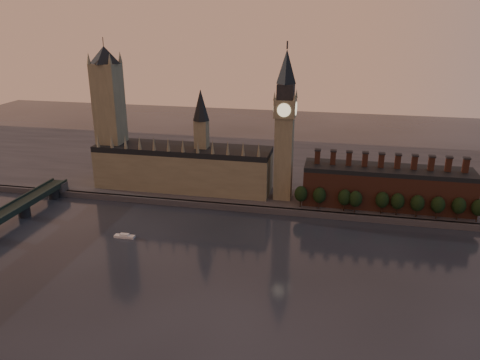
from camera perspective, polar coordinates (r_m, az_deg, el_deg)
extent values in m
plane|color=black|center=(239.66, -0.57, -12.40)|extent=(900.00, 900.00, 0.00)
cube|color=#494A4F|center=(317.47, 2.94, -3.64)|extent=(900.00, 4.00, 4.00)
cube|color=#494A4F|center=(401.05, 4.98, 1.31)|extent=(900.00, 180.00, 4.00)
cube|color=gray|center=(349.41, -6.94, 1.24)|extent=(130.00, 30.00, 28.00)
cube|color=black|center=(344.77, -7.05, 3.76)|extent=(130.00, 30.00, 4.00)
cube|color=gray|center=(337.74, -4.70, 5.27)|extent=(9.00, 9.00, 24.00)
cone|color=black|center=(332.86, -4.81, 9.11)|extent=(12.00, 12.00, 22.00)
cone|color=gray|center=(354.13, -16.94, 4.65)|extent=(2.60, 2.60, 10.00)
cone|color=gray|center=(349.16, -15.39, 4.59)|extent=(2.60, 2.60, 10.00)
cone|color=gray|center=(344.45, -13.79, 4.53)|extent=(2.60, 2.60, 10.00)
cone|color=gray|center=(340.02, -12.15, 4.47)|extent=(2.60, 2.60, 10.00)
cone|color=gray|center=(335.87, -10.47, 4.40)|extent=(2.60, 2.60, 10.00)
cone|color=gray|center=(332.02, -8.75, 4.32)|extent=(2.60, 2.60, 10.00)
cone|color=gray|center=(328.47, -6.99, 4.24)|extent=(2.60, 2.60, 10.00)
cone|color=gray|center=(325.24, -5.19, 4.15)|extent=(2.60, 2.60, 10.00)
cone|color=gray|center=(322.33, -3.36, 4.06)|extent=(2.60, 2.60, 10.00)
cone|color=gray|center=(319.76, -1.50, 3.96)|extent=(2.60, 2.60, 10.00)
cone|color=gray|center=(317.52, 0.39, 3.85)|extent=(2.60, 2.60, 10.00)
cone|color=gray|center=(315.64, 2.30, 3.74)|extent=(2.60, 2.60, 10.00)
cube|color=gray|center=(362.43, -15.46, 6.42)|extent=(18.00, 18.00, 90.00)
cone|color=black|center=(355.03, -16.22, 14.46)|extent=(24.00, 24.00, 12.00)
cylinder|color=#232326|center=(354.63, -16.31, 15.42)|extent=(0.50, 0.50, 12.00)
cone|color=gray|center=(351.98, -17.99, 13.92)|extent=(3.00, 3.00, 8.00)
cone|color=gray|center=(344.44, -15.60, 14.04)|extent=(3.00, 3.00, 8.00)
cone|color=gray|center=(365.96, -16.75, 14.22)|extent=(3.00, 3.00, 8.00)
cone|color=gray|center=(358.71, -14.42, 14.33)|extent=(3.00, 3.00, 8.00)
cube|color=gray|center=(324.32, 5.34, 2.63)|extent=(12.00, 12.00, 58.00)
cube|color=gray|center=(316.00, 5.54, 8.71)|extent=(14.00, 14.00, 12.00)
cube|color=#232326|center=(314.15, 5.60, 10.69)|extent=(11.00, 11.00, 10.00)
cone|color=black|center=(312.13, 5.70, 13.59)|extent=(13.00, 13.00, 22.00)
cylinder|color=#232326|center=(311.05, 5.79, 16.06)|extent=(1.00, 1.00, 5.00)
cylinder|color=beige|center=(308.97, 5.38, 8.47)|extent=(9.00, 0.50, 9.00)
cylinder|color=beige|center=(323.04, 5.69, 8.95)|extent=(9.00, 0.50, 9.00)
cylinder|color=beige|center=(316.86, 4.23, 8.78)|extent=(0.50, 9.00, 9.00)
cylinder|color=beige|center=(315.30, 6.85, 8.64)|extent=(0.50, 9.00, 9.00)
cone|color=gray|center=(308.87, 4.23, 10.20)|extent=(2.00, 2.00, 6.00)
cone|color=gray|center=(307.43, 6.67, 10.08)|extent=(2.00, 2.00, 6.00)
cone|color=gray|center=(321.60, 4.56, 10.56)|extent=(2.00, 2.00, 6.00)
cone|color=gray|center=(320.21, 6.90, 10.44)|extent=(2.00, 2.00, 6.00)
cube|color=brown|center=(329.79, 17.41, -1.03)|extent=(110.00, 25.00, 24.00)
cube|color=black|center=(325.51, 17.64, 1.19)|extent=(110.00, 25.00, 3.00)
cube|color=brown|center=(321.99, 9.42, 2.79)|extent=(3.50, 3.50, 9.00)
cube|color=#232326|center=(320.61, 9.47, 3.64)|extent=(4.20, 4.20, 1.00)
cube|color=brown|center=(321.79, 11.28, 2.66)|extent=(3.50, 3.50, 9.00)
cube|color=#232326|center=(320.41, 11.34, 3.52)|extent=(4.20, 4.20, 1.00)
cube|color=brown|center=(321.94, 13.13, 2.53)|extent=(3.50, 3.50, 9.00)
cube|color=#232326|center=(320.56, 13.20, 3.39)|extent=(4.20, 4.20, 1.00)
cube|color=brown|center=(322.42, 14.99, 2.40)|extent=(3.50, 3.50, 9.00)
cube|color=#232326|center=(321.04, 15.06, 3.25)|extent=(4.20, 4.20, 1.00)
cube|color=brown|center=(323.24, 16.83, 2.27)|extent=(3.50, 3.50, 9.00)
cube|color=#232326|center=(321.86, 16.92, 3.12)|extent=(4.20, 4.20, 1.00)
cube|color=brown|center=(324.39, 18.67, 2.13)|extent=(3.50, 3.50, 9.00)
cube|color=#232326|center=(323.02, 18.76, 2.98)|extent=(4.20, 4.20, 1.00)
cube|color=brown|center=(325.88, 20.48, 2.00)|extent=(3.50, 3.50, 9.00)
cube|color=#232326|center=(324.51, 20.59, 2.84)|extent=(4.20, 4.20, 1.00)
cube|color=brown|center=(327.69, 22.28, 1.86)|extent=(3.50, 3.50, 9.00)
cube|color=#232326|center=(326.33, 22.39, 2.69)|extent=(4.20, 4.20, 1.00)
cube|color=brown|center=(329.82, 24.06, 1.72)|extent=(3.50, 3.50, 9.00)
cube|color=#232326|center=(328.47, 24.18, 2.55)|extent=(4.20, 4.20, 1.00)
cube|color=brown|center=(332.26, 25.81, 1.59)|extent=(3.50, 3.50, 9.00)
cube|color=#232326|center=(330.93, 25.94, 2.41)|extent=(4.20, 4.20, 1.00)
cylinder|color=black|center=(318.05, 7.38, -2.77)|extent=(0.80, 0.80, 6.00)
ellipsoid|color=black|center=(315.66, 7.43, -1.68)|extent=(8.60, 8.60, 10.75)
cylinder|color=black|center=(317.39, 9.59, -2.93)|extent=(0.80, 0.80, 6.00)
ellipsoid|color=black|center=(315.00, 9.66, -1.84)|extent=(8.60, 8.60, 10.75)
cylinder|color=black|center=(316.99, 12.55, -3.17)|extent=(0.80, 0.80, 6.00)
ellipsoid|color=black|center=(314.59, 12.63, -2.08)|extent=(8.60, 8.60, 10.75)
cylinder|color=black|center=(316.06, 13.81, -3.34)|extent=(0.80, 0.80, 6.00)
ellipsoid|color=black|center=(313.66, 13.91, -2.25)|extent=(8.60, 8.60, 10.75)
cylinder|color=black|center=(319.00, 16.84, -3.41)|extent=(0.80, 0.80, 6.00)
ellipsoid|color=black|center=(316.62, 16.95, -2.33)|extent=(8.60, 8.60, 10.75)
cylinder|color=black|center=(319.68, 18.53, -3.55)|extent=(0.80, 0.80, 6.00)
ellipsoid|color=black|center=(317.30, 18.66, -2.47)|extent=(8.60, 8.60, 10.75)
cylinder|color=black|center=(320.74, 20.68, -3.73)|extent=(0.80, 0.80, 6.00)
ellipsoid|color=black|center=(318.38, 20.82, -2.66)|extent=(8.60, 8.60, 10.75)
cylinder|color=black|center=(322.88, 22.84, -3.87)|extent=(0.80, 0.80, 6.00)
ellipsoid|color=black|center=(320.53, 22.99, -2.80)|extent=(8.60, 8.60, 10.75)
cylinder|color=black|center=(326.75, 24.96, -3.91)|extent=(0.80, 0.80, 6.00)
ellipsoid|color=black|center=(324.43, 25.13, -2.85)|extent=(8.60, 8.60, 10.75)
cylinder|color=black|center=(328.85, 26.91, -4.07)|extent=(0.80, 0.80, 6.00)
ellipsoid|color=black|center=(326.54, 27.08, -3.02)|extent=(8.60, 8.60, 10.75)
cube|color=#494A4F|center=(370.55, -21.44, -0.74)|extent=(14.00, 8.00, 6.00)
cylinder|color=#232326|center=(342.16, -24.84, -3.43)|extent=(8.00, 8.00, 7.75)
cylinder|color=#232326|center=(367.70, -21.79, -1.46)|extent=(8.00, 8.00, 7.75)
cube|color=silver|center=(291.70, -13.90, -6.69)|extent=(12.47, 3.76, 1.42)
cube|color=silver|center=(291.16, -13.92, -6.47)|extent=(5.36, 2.75, 1.06)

